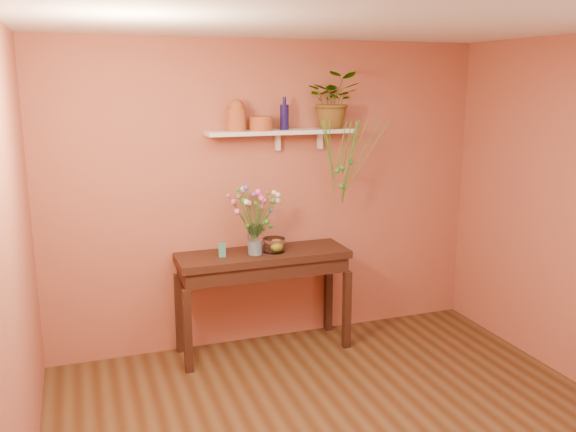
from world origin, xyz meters
TOP-DOWN VIEW (x-y plane):
  - room at (0.00, 0.00)m, footprint 4.04×4.04m
  - sideboard at (-0.16, 1.74)m, footprint 1.49×0.48m
  - wall_shelf at (0.06, 1.87)m, footprint 1.30×0.24m
  - terracotta_jug at (-0.35, 1.85)m, footprint 0.18×0.18m
  - terracotta_pot at (-0.14, 1.84)m, footprint 0.24×0.24m
  - blue_bottle at (0.08, 1.86)m, footprint 0.10×0.10m
  - spider_plant at (0.53, 1.86)m, footprint 0.55×0.52m
  - plant_fronds at (0.58, 1.70)m, footprint 0.63×0.30m
  - glass_vase at (-0.25, 1.70)m, footprint 0.12×0.12m
  - bouquet at (-0.24, 1.71)m, footprint 0.46×0.45m
  - glass_bowl at (-0.07, 1.73)m, footprint 0.20×0.20m
  - lemon at (-0.05, 1.72)m, footprint 0.08×0.08m
  - carton at (-0.53, 1.72)m, footprint 0.07×0.05m

SIDE VIEW (x-z plane):
  - sideboard at x=-0.16m, z-range 0.32..1.22m
  - lemon at x=-0.05m, z-range 0.91..0.99m
  - glass_bowl at x=-0.07m, z-range 0.90..1.01m
  - carton at x=-0.53m, z-range 0.90..1.02m
  - glass_vase at x=-0.25m, z-range 0.88..1.14m
  - bouquet at x=-0.24m, z-range 1.10..1.56m
  - room at x=0.00m, z-range 0.00..2.70m
  - plant_fronds at x=0.58m, z-range 1.28..2.03m
  - wall_shelf at x=0.06m, z-range 1.82..2.01m
  - terracotta_pot at x=-0.14m, z-range 1.94..2.06m
  - blue_bottle at x=0.08m, z-range 1.91..2.19m
  - terracotta_jug at x=-0.35m, z-range 1.93..2.19m
  - spider_plant at x=0.53m, z-range 1.94..2.43m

